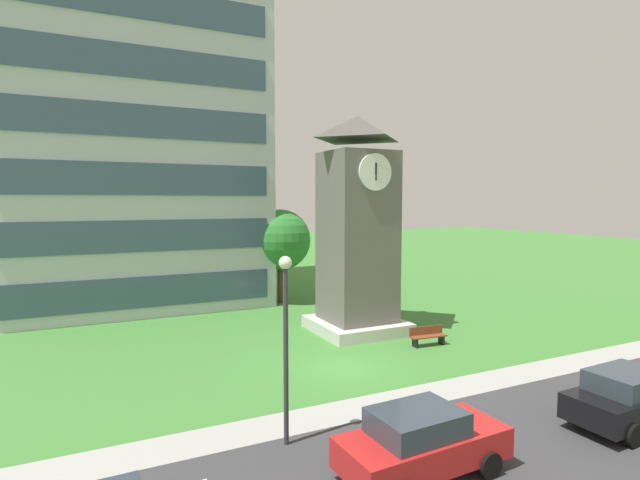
# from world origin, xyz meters

# --- Properties ---
(ground_plane) EXTENTS (160.00, 160.00, 0.00)m
(ground_plane) POSITION_xyz_m (0.00, 0.00, 0.00)
(ground_plane) COLOR #3D7A33
(street_asphalt) EXTENTS (120.00, 7.20, 0.01)m
(street_asphalt) POSITION_xyz_m (0.00, -8.10, 0.00)
(street_asphalt) COLOR #38383A
(street_asphalt) RESTS_ON ground
(kerb_strip) EXTENTS (120.00, 1.60, 0.01)m
(kerb_strip) POSITION_xyz_m (0.00, -3.70, 0.00)
(kerb_strip) COLOR #9E9E99
(kerb_strip) RESTS_ON ground
(office_building) EXTENTS (15.79, 15.40, 22.40)m
(office_building) POSITION_xyz_m (-6.30, 19.62, 11.20)
(office_building) COLOR #B7BCC6
(office_building) RESTS_ON ground
(clock_tower) EXTENTS (4.38, 4.38, 11.05)m
(clock_tower) POSITION_xyz_m (3.29, 4.62, 4.96)
(clock_tower) COLOR #605B56
(clock_tower) RESTS_ON ground
(park_bench) EXTENTS (1.84, 0.64, 0.88)m
(park_bench) POSITION_xyz_m (5.02, 0.96, 0.46)
(park_bench) COLOR brown
(park_bench) RESTS_ON ground
(street_lamp) EXTENTS (0.36, 0.36, 5.29)m
(street_lamp) POSITION_xyz_m (-4.44, -4.87, 3.32)
(street_lamp) COLOR #333338
(street_lamp) RESTS_ON ground
(tree_by_building) EXTENTS (4.03, 4.03, 6.22)m
(tree_by_building) POSITION_xyz_m (2.31, 13.11, 4.19)
(tree_by_building) COLOR #513823
(tree_by_building) RESTS_ON ground
(parked_car_red) EXTENTS (4.39, 2.13, 1.69)m
(parked_car_red) POSITION_xyz_m (-2.01, -7.75, 0.86)
(parked_car_red) COLOR red
(parked_car_red) RESTS_ON ground
(parked_car_black) EXTENTS (4.34, 2.09, 1.69)m
(parked_car_black) POSITION_xyz_m (5.35, -8.24, 0.86)
(parked_car_black) COLOR black
(parked_car_black) RESTS_ON ground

